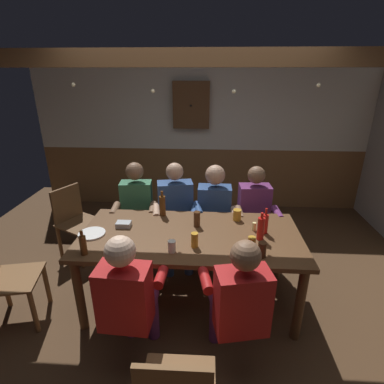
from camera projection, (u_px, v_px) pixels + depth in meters
The scene contains 28 objects.
ground_plane at pixel (190, 309), 2.96m from camera, with size 6.33×6.33×0.00m, color #4C331E.
back_wall_upper at pixel (201, 105), 4.72m from camera, with size 5.28×0.12×1.38m, color beige.
back_wall_wainscot at pixel (200, 177), 5.16m from camera, with size 5.28×0.12×0.99m, color brown.
ceiling_beam at pixel (193, 58), 2.67m from camera, with size 4.75×0.14×0.16m, color brown.
dining_table at pixel (190, 243), 2.83m from camera, with size 2.05×0.98×0.77m.
person_0 at pixel (136, 210), 3.53m from camera, with size 0.52×0.52×1.22m.
person_1 at pixel (176, 211), 3.50m from camera, with size 0.59×0.59×1.22m.
person_2 at pixel (214, 211), 3.49m from camera, with size 0.53×0.51×1.20m.
person_3 at pixel (255, 214), 3.45m from camera, with size 0.51×0.54×1.20m.
person_4 at pixel (128, 295), 2.20m from camera, with size 0.52×0.54×1.18m.
person_5 at pixel (238, 300), 2.16m from camera, with size 0.55×0.57×1.18m.
chair_empty_near_right at pixel (3, 277), 2.67m from camera, with size 0.52×0.52×0.88m.
chair_empty_near_left at pixel (75, 220), 3.70m from camera, with size 0.59×0.59×0.88m.
table_candle at pixel (254, 226), 2.85m from camera, with size 0.04×0.04×0.08m, color #F9E08C.
condiment_caddy at pixel (124, 224), 2.92m from camera, with size 0.14×0.10×0.05m, color #B2B7BC.
plate_0 at pixel (92, 234), 2.79m from camera, with size 0.25×0.25×0.01m, color white.
bottle_0 at pixel (83, 245), 2.46m from camera, with size 0.06×0.06×0.22m.
bottle_1 at pixel (261, 228), 2.67m from camera, with size 0.06×0.06×0.26m.
bottle_2 at pixel (265, 223), 2.78m from camera, with size 0.06×0.06×0.25m.
bottle_3 at pixel (162, 205), 3.12m from camera, with size 0.07×0.07×0.27m.
pint_glass_0 at pixel (197, 219), 2.91m from camera, with size 0.06×0.06×0.15m, color #4C2D19.
pint_glass_1 at pixel (251, 244), 2.52m from camera, with size 0.07×0.07×0.13m, color gold.
pint_glass_2 at pixel (195, 240), 2.57m from camera, with size 0.06×0.06×0.13m, color gold.
pint_glass_3 at pixel (172, 246), 2.50m from camera, with size 0.07×0.07×0.10m, color white.
pint_glass_4 at pixel (237, 215), 3.04m from camera, with size 0.08×0.08×0.11m, color gold.
pint_glass_5 at pixel (262, 250), 2.43m from camera, with size 0.07×0.07×0.13m, color #4C2D19.
wall_dart_cabinet at pixel (191, 105), 4.60m from camera, with size 0.56×0.15×0.70m.
string_lights at pixel (193, 83), 2.70m from camera, with size 3.73×0.04×0.20m.
Camera 1 is at (0.17, -2.31, 2.17)m, focal length 28.13 mm.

